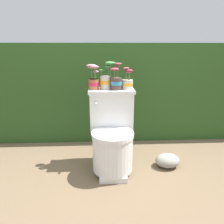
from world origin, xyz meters
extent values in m
plane|color=brown|center=(0.00, 0.00, 0.00)|extent=(12.00, 12.00, 0.00)
cube|color=#284C1E|center=(0.00, 1.14, 0.59)|extent=(4.21, 0.88, 1.18)
cube|color=silver|center=(-0.02, -0.01, 0.03)|extent=(0.24, 0.33, 0.05)
cylinder|color=silver|center=(-0.02, -0.01, 0.22)|extent=(0.36, 0.36, 0.33)
cylinder|color=silver|center=(-0.02, -0.01, 0.40)|extent=(0.38, 0.38, 0.04)
cube|color=silver|center=(-0.02, 0.22, 0.54)|extent=(0.41, 0.21, 0.37)
cube|color=silver|center=(-0.02, 0.22, 0.74)|extent=(0.43, 0.23, 0.03)
cylinder|color=silver|center=(-0.16, 0.09, 0.65)|extent=(0.02, 0.05, 0.02)
cylinder|color=#9E5638|center=(-0.18, 0.22, 0.80)|extent=(0.10, 0.10, 0.10)
cylinder|color=#D1234C|center=(-0.18, 0.22, 0.81)|extent=(0.10, 0.10, 0.03)
cylinder|color=#332319|center=(-0.18, 0.22, 0.85)|extent=(0.09, 0.09, 0.01)
cylinder|color=#4C753D|center=(-0.17, 0.20, 0.90)|extent=(0.01, 0.01, 0.10)
ellipsoid|color=#B26B75|center=(-0.17, 0.20, 0.97)|extent=(0.07, 0.05, 0.03)
cylinder|color=#4C753D|center=(-0.20, 0.26, 0.90)|extent=(0.01, 0.01, 0.10)
ellipsoid|color=#B26B75|center=(-0.20, 0.26, 0.96)|extent=(0.08, 0.06, 0.03)
cylinder|color=#4C753D|center=(-0.16, 0.23, 0.88)|extent=(0.01, 0.01, 0.06)
ellipsoid|color=#B26B75|center=(-0.16, 0.23, 0.92)|extent=(0.05, 0.04, 0.02)
cylinder|color=#4C753D|center=(-0.20, 0.26, 0.91)|extent=(0.01, 0.01, 0.11)
ellipsoid|color=#B26B75|center=(-0.20, 0.26, 0.97)|extent=(0.10, 0.07, 0.03)
cylinder|color=beige|center=(-0.07, 0.24, 0.82)|extent=(0.10, 0.10, 0.12)
cylinder|color=orange|center=(-0.07, 0.24, 0.82)|extent=(0.10, 0.10, 0.04)
cylinder|color=#332319|center=(-0.07, 0.24, 0.87)|extent=(0.09, 0.09, 0.01)
cylinder|color=#4C753D|center=(-0.11, 0.25, 0.90)|extent=(0.01, 0.01, 0.05)
ellipsoid|color=#387F38|center=(-0.11, 0.25, 0.93)|extent=(0.05, 0.04, 0.01)
cylinder|color=#4C753D|center=(-0.04, 0.25, 0.91)|extent=(0.01, 0.01, 0.08)
ellipsoid|color=#387F38|center=(-0.04, 0.25, 0.96)|extent=(0.06, 0.04, 0.03)
cylinder|color=#4C753D|center=(-0.03, 0.24, 0.93)|extent=(0.01, 0.01, 0.11)
ellipsoid|color=#387F38|center=(-0.03, 0.24, 1.00)|extent=(0.09, 0.07, 0.03)
cylinder|color=#47382D|center=(0.03, 0.21, 0.81)|extent=(0.11, 0.11, 0.11)
cylinder|color=#2D84BC|center=(0.03, 0.21, 0.82)|extent=(0.11, 0.11, 0.03)
cylinder|color=#332319|center=(0.03, 0.21, 0.86)|extent=(0.10, 0.10, 0.01)
cylinder|color=#4C753D|center=(0.04, 0.25, 0.92)|extent=(0.01, 0.01, 0.11)
ellipsoid|color=#93333D|center=(0.04, 0.25, 0.99)|extent=(0.08, 0.06, 0.02)
cylinder|color=#4C753D|center=(0.01, 0.21, 0.90)|extent=(0.01, 0.01, 0.07)
ellipsoid|color=#93333D|center=(0.01, 0.21, 0.94)|extent=(0.08, 0.06, 0.03)
cylinder|color=#4C753D|center=(0.03, 0.25, 0.91)|extent=(0.01, 0.01, 0.08)
ellipsoid|color=#93333D|center=(0.03, 0.25, 0.95)|extent=(0.06, 0.04, 0.02)
cylinder|color=beige|center=(0.13, 0.23, 0.80)|extent=(0.11, 0.11, 0.09)
cylinder|color=orange|center=(0.13, 0.23, 0.80)|extent=(0.11, 0.11, 0.03)
cylinder|color=#332319|center=(0.13, 0.23, 0.84)|extent=(0.10, 0.10, 0.01)
cylinder|color=#4C753D|center=(0.14, 0.24, 0.88)|extent=(0.01, 0.01, 0.09)
ellipsoid|color=#93333D|center=(0.14, 0.24, 0.93)|extent=(0.06, 0.04, 0.01)
cylinder|color=#4C753D|center=(0.12, 0.22, 0.89)|extent=(0.01, 0.01, 0.10)
ellipsoid|color=#93333D|center=(0.12, 0.22, 0.95)|extent=(0.06, 0.04, 0.02)
cylinder|color=#4C753D|center=(0.14, 0.22, 0.88)|extent=(0.01, 0.01, 0.07)
ellipsoid|color=#93333D|center=(0.14, 0.22, 0.92)|extent=(0.07, 0.05, 0.02)
cylinder|color=#4C753D|center=(0.15, 0.21, 0.88)|extent=(0.01, 0.01, 0.08)
ellipsoid|color=#93333D|center=(0.15, 0.21, 0.93)|extent=(0.07, 0.05, 0.02)
ellipsoid|color=gray|center=(0.53, 0.09, 0.07)|extent=(0.24, 0.19, 0.13)
camera|label=1|loc=(-0.11, -1.80, 1.15)|focal=35.00mm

